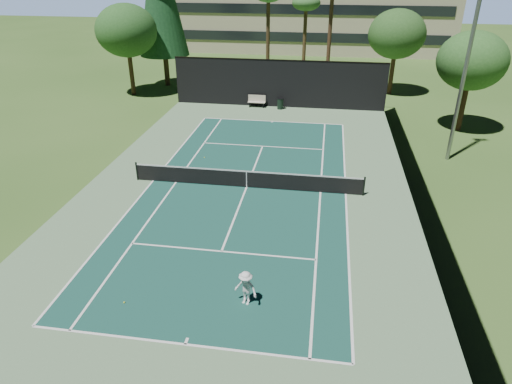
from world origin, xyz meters
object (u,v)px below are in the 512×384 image
(tennis_ball_d, at_px, (205,157))
(trash_bin, at_px, (280,104))
(tennis_ball_a, at_px, (124,302))
(park_bench, at_px, (257,101))
(tennis_net, at_px, (247,178))
(tennis_ball_c, at_px, (262,175))
(tennis_ball_b, at_px, (217,171))
(player, at_px, (246,288))

(tennis_ball_d, relative_size, trash_bin, 0.08)
(tennis_ball_a, distance_m, park_bench, 25.94)
(tennis_net, xyz_separation_m, trash_bin, (0.25, 15.36, -0.08))
(tennis_ball_c, bearing_deg, tennis_ball_a, -106.20)
(tennis_ball_b, bearing_deg, park_bench, 88.79)
(tennis_net, xyz_separation_m, player, (1.64, -9.55, 0.15))
(tennis_net, bearing_deg, tennis_ball_c, 69.52)
(tennis_ball_c, relative_size, park_bench, 0.04)
(tennis_net, height_order, tennis_ball_a, tennis_net)
(player, distance_m, tennis_ball_a, 4.57)
(tennis_ball_a, height_order, tennis_ball_b, tennis_ball_b)
(tennis_ball_a, height_order, park_bench, park_bench)
(tennis_net, distance_m, tennis_ball_c, 1.92)
(tennis_ball_b, bearing_deg, tennis_net, -40.05)
(tennis_ball_c, bearing_deg, park_bench, 100.11)
(park_bench, height_order, trash_bin, park_bench)
(tennis_ball_a, distance_m, tennis_ball_c, 12.47)
(trash_bin, bearing_deg, tennis_ball_b, -99.93)
(tennis_ball_a, bearing_deg, park_bench, 87.80)
(trash_bin, bearing_deg, player, -86.81)
(tennis_ball_b, bearing_deg, tennis_ball_c, -1.12)
(tennis_net, distance_m, tennis_ball_d, 5.13)
(player, relative_size, park_bench, 0.94)
(tennis_ball_b, distance_m, park_bench, 13.89)
(trash_bin, bearing_deg, tennis_net, -90.93)
(tennis_net, distance_m, trash_bin, 15.37)
(tennis_ball_c, bearing_deg, tennis_ball_d, 153.07)
(tennis_ball_d, bearing_deg, tennis_ball_c, -26.93)
(park_bench, xyz_separation_m, trash_bin, (2.08, -0.31, -0.07))
(tennis_ball_b, relative_size, tennis_ball_c, 1.17)
(tennis_ball_c, bearing_deg, tennis_net, -110.48)
(player, xyz_separation_m, park_bench, (-3.47, 25.22, -0.16))
(tennis_ball_a, xyz_separation_m, tennis_ball_d, (-0.58, 14.04, 0.00))
(tennis_ball_a, bearing_deg, tennis_ball_b, 86.65)
(player, height_order, tennis_ball_b, player)
(tennis_ball_a, bearing_deg, tennis_net, 74.54)
(tennis_ball_d, distance_m, park_bench, 11.99)
(tennis_net, xyz_separation_m, tennis_ball_d, (-3.41, 3.80, -0.52))
(trash_bin, bearing_deg, tennis_ball_a, -96.86)
(tennis_ball_c, relative_size, tennis_ball_d, 0.88)
(tennis_net, xyz_separation_m, tennis_ball_c, (0.65, 1.73, -0.52))
(tennis_net, distance_m, tennis_ball_b, 2.83)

